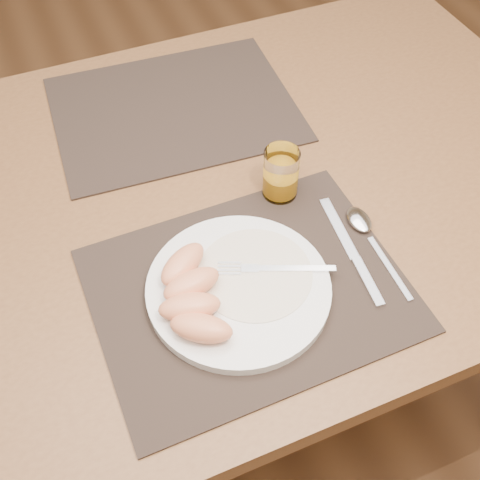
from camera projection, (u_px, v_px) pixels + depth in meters
name	position (u px, v px, depth m)	size (l,w,h in m)	color
ground	(222.00, 383.00, 1.60)	(5.00, 5.00, 0.00)	brown
table	(213.00, 219.00, 1.09)	(1.40, 0.90, 0.75)	brown
placemat_near	(249.00, 290.00, 0.89)	(0.45, 0.35, 0.00)	#2D221C
placemat_far	(174.00, 109.00, 1.15)	(0.45, 0.35, 0.00)	#2D221C
plate	(239.00, 289.00, 0.88)	(0.27, 0.27, 0.02)	white
plate_dressing	(255.00, 273.00, 0.88)	(0.17, 0.17, 0.00)	white
fork	(266.00, 269.00, 0.89)	(0.17, 0.08, 0.00)	silver
knife	(355.00, 258.00, 0.92)	(0.04, 0.22, 0.01)	silver
spoon	(363.00, 226.00, 0.95)	(0.04, 0.19, 0.01)	silver
juice_glass	(281.00, 176.00, 0.98)	(0.06, 0.06, 0.09)	white
grapefruit_wedges	(191.00, 295.00, 0.84)	(0.11, 0.19, 0.03)	#EC9160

